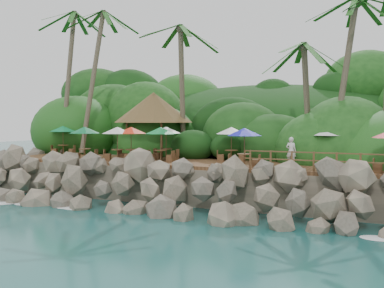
% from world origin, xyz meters
% --- Properties ---
extents(ground, '(140.00, 140.00, 0.00)m').
position_xyz_m(ground, '(0.00, 0.00, 0.00)').
color(ground, '#19514F').
rests_on(ground, ground).
extents(land_base, '(32.00, 25.20, 2.10)m').
position_xyz_m(land_base, '(0.00, 16.00, 1.05)').
color(land_base, gray).
rests_on(land_base, ground).
extents(jungle_hill, '(44.80, 28.00, 15.40)m').
position_xyz_m(jungle_hill, '(0.00, 23.50, 0.00)').
color(jungle_hill, '#143811').
rests_on(jungle_hill, ground).
extents(seawall, '(29.00, 4.00, 2.30)m').
position_xyz_m(seawall, '(0.00, 2.00, 1.15)').
color(seawall, gray).
rests_on(seawall, ground).
extents(terrace, '(26.00, 5.00, 0.20)m').
position_xyz_m(terrace, '(0.00, 6.00, 2.20)').
color(terrace, brown).
rests_on(terrace, land_base).
extents(jungle_foliage, '(44.00, 16.00, 12.00)m').
position_xyz_m(jungle_foliage, '(0.00, 15.00, 0.00)').
color(jungle_foliage, '#143811').
rests_on(jungle_foliage, ground).
extents(foam_line, '(25.20, 0.80, 0.06)m').
position_xyz_m(foam_line, '(0.00, 0.30, 0.03)').
color(foam_line, white).
rests_on(foam_line, ground).
extents(palms, '(28.91, 6.72, 12.36)m').
position_xyz_m(palms, '(0.32, 8.99, 11.98)').
color(palms, brown).
rests_on(palms, ground).
extents(palapa, '(5.70, 5.70, 4.60)m').
position_xyz_m(palapa, '(-4.69, 9.50, 5.79)').
color(palapa, brown).
rests_on(palapa, ground).
extents(dining_clusters, '(24.60, 4.94, 2.14)m').
position_xyz_m(dining_clusters, '(0.26, 5.80, 4.08)').
color(dining_clusters, brown).
rests_on(dining_clusters, terrace).
extents(railing, '(8.30, 0.10, 1.00)m').
position_xyz_m(railing, '(8.33, 3.65, 2.91)').
color(railing, brown).
rests_on(railing, terrace).
extents(waiter, '(0.63, 0.45, 1.62)m').
position_xyz_m(waiter, '(6.06, 6.33, 3.11)').
color(waiter, white).
rests_on(waiter, terrace).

